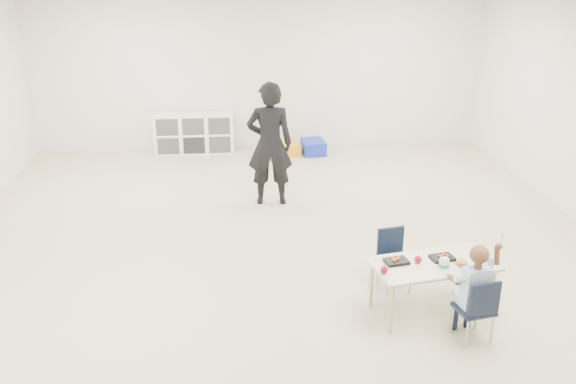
{
  "coord_description": "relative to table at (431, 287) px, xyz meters",
  "views": [
    {
      "loc": [
        -0.55,
        -6.32,
        3.29
      ],
      "look_at": [
        0.06,
        -0.06,
        0.85
      ],
      "focal_mm": 38.0,
      "sensor_mm": 36.0,
      "label": 1
    }
  ],
  "objects": [
    {
      "name": "child",
      "position": [
        0.24,
        -0.48,
        0.24
      ],
      "size": [
        0.5,
        0.5,
        1.02
      ],
      "primitive_type": null,
      "rotation": [
        0.0,
        0.0,
        0.18
      ],
      "color": "#B5CBF6",
      "rests_on": "chair_near"
    },
    {
      "name": "bin_yellow",
      "position": [
        -0.89,
        5.25,
        -0.17
      ],
      "size": [
        0.43,
        0.5,
        0.21
      ],
      "primitive_type": "cube",
      "rotation": [
        0.0,
        0.0,
        0.26
      ],
      "color": "gold",
      "rests_on": "ground"
    },
    {
      "name": "apple_near",
      "position": [
        -0.15,
        0.02,
        0.3
      ],
      "size": [
        0.07,
        0.07,
        0.07
      ],
      "primitive_type": "sphere",
      "color": "maroon",
      "rests_on": "table"
    },
    {
      "name": "apple_far",
      "position": [
        -0.53,
        -0.16,
        0.3
      ],
      "size": [
        0.07,
        0.07,
        0.07
      ],
      "primitive_type": "sphere",
      "color": "maroon",
      "rests_on": "table"
    },
    {
      "name": "room",
      "position": [
        -1.35,
        1.27,
        1.13
      ],
      "size": [
        9.0,
        9.02,
        2.8
      ],
      "color": "beige",
      "rests_on": "ground"
    },
    {
      "name": "milk_carton",
      "position": [
        0.06,
        -0.11,
        0.32
      ],
      "size": [
        0.08,
        0.08,
        0.1
      ],
      "primitive_type": "cube",
      "rotation": [
        0.0,
        0.0,
        0.18
      ],
      "color": "white",
      "rests_on": "table"
    },
    {
      "name": "adult",
      "position": [
        -1.37,
        3.02,
        0.59
      ],
      "size": [
        0.65,
        0.44,
        1.74
      ],
      "primitive_type": "imported",
      "rotation": [
        0.0,
        0.0,
        3.1
      ],
      "color": "black",
      "rests_on": "ground"
    },
    {
      "name": "lunch_tray_far",
      "position": [
        -0.35,
        0.04,
        0.28
      ],
      "size": [
        0.24,
        0.2,
        0.03
      ],
      "primitive_type": "cube",
      "rotation": [
        0.0,
        0.0,
        0.18
      ],
      "color": "black",
      "rests_on": "table"
    },
    {
      "name": "chair_near",
      "position": [
        0.24,
        -0.48,
        0.05
      ],
      "size": [
        0.36,
        0.35,
        0.65
      ],
      "primitive_type": null,
      "rotation": [
        0.0,
        0.0,
        0.18
      ],
      "color": "black",
      "rests_on": "ground"
    },
    {
      "name": "bread_roll",
      "position": [
        0.26,
        -0.07,
        0.3
      ],
      "size": [
        0.09,
        0.09,
        0.07
      ],
      "primitive_type": "ellipsoid",
      "color": "tan",
      "rests_on": "table"
    },
    {
      "name": "bin_red",
      "position": [
        -1.25,
        5.13,
        -0.16
      ],
      "size": [
        0.41,
        0.5,
        0.22
      ],
      "primitive_type": "cube",
      "rotation": [
        0.0,
        0.0,
        -0.15
      ],
      "color": "red",
      "rests_on": "ground"
    },
    {
      "name": "table",
      "position": [
        0.0,
        0.0,
        0.0
      ],
      "size": [
        1.26,
        0.79,
        0.54
      ],
      "rotation": [
        0.0,
        0.0,
        0.18
      ],
      "color": "beige",
      "rests_on": "ground"
    },
    {
      "name": "bin_blue",
      "position": [
        -0.45,
        5.25,
        -0.15
      ],
      "size": [
        0.42,
        0.52,
        0.24
      ],
      "primitive_type": "cube",
      "rotation": [
        0.0,
        0.0,
        0.08
      ],
      "color": "#1629A5",
      "rests_on": "ground"
    },
    {
      "name": "chair_far",
      "position": [
        -0.24,
        0.48,
        0.05
      ],
      "size": [
        0.36,
        0.35,
        0.65
      ],
      "primitive_type": null,
      "rotation": [
        0.0,
        0.0,
        0.18
      ],
      "color": "black",
      "rests_on": "ground"
    },
    {
      "name": "lunch_tray_near",
      "position": [
        0.11,
        0.06,
        0.28
      ],
      "size": [
        0.24,
        0.2,
        0.03
      ],
      "primitive_type": "cube",
      "rotation": [
        0.0,
        0.0,
        0.18
      ],
      "color": "black",
      "rests_on": "table"
    },
    {
      "name": "cubby_shelf",
      "position": [
        -2.55,
        5.55,
        0.08
      ],
      "size": [
        1.4,
        0.4,
        0.7
      ],
      "primitive_type": "cube",
      "color": "white",
      "rests_on": "ground"
    }
  ]
}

